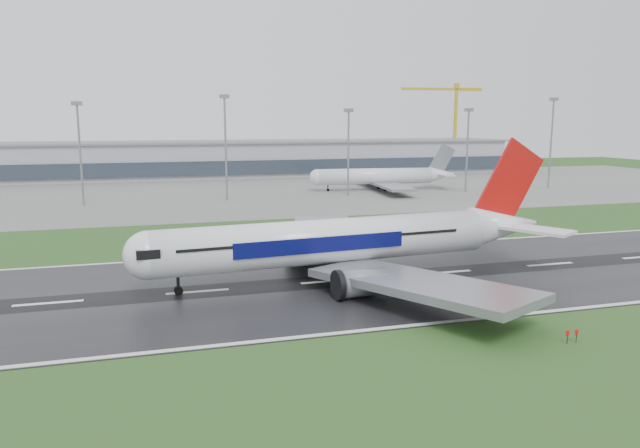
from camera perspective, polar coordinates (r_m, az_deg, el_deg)
name	(u,v)px	position (r m, az deg, el deg)	size (l,w,h in m)	color
ground	(446,273)	(98.59, 12.12, -4.67)	(520.00, 520.00, 0.00)	#23481A
runway	(446,273)	(98.58, 12.12, -4.64)	(400.00, 45.00, 0.10)	black
apron	(282,189)	(215.24, -3.70, 3.39)	(400.00, 130.00, 0.08)	slate
terminal	(254,159)	(273.30, -6.43, 6.31)	(240.00, 36.00, 15.00)	gray
main_airliner	(357,213)	(91.83, 3.60, 1.12)	(70.07, 66.74, 20.69)	white
parked_airliner	(381,168)	(212.50, 5.94, 5.47)	(54.87, 51.08, 16.08)	silver
tower_crane	(455,126)	(324.18, 13.00, 9.26)	(44.78, 2.44, 44.21)	gold
floodmast_1	(80,156)	(185.27, -22.27, 6.11)	(0.64, 0.64, 29.01)	gray
floodmast_2	(226,150)	(185.50, -9.15, 7.11)	(0.64, 0.64, 31.47)	gray
floodmast_3	(348,155)	(194.57, 2.77, 6.76)	(0.64, 0.64, 27.49)	gray
floodmast_4	(467,152)	(212.76, 14.11, 6.80)	(0.64, 0.64, 27.88)	gray
floodmast_5	(551,145)	(231.68, 21.53, 7.13)	(0.64, 0.64, 31.84)	gray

